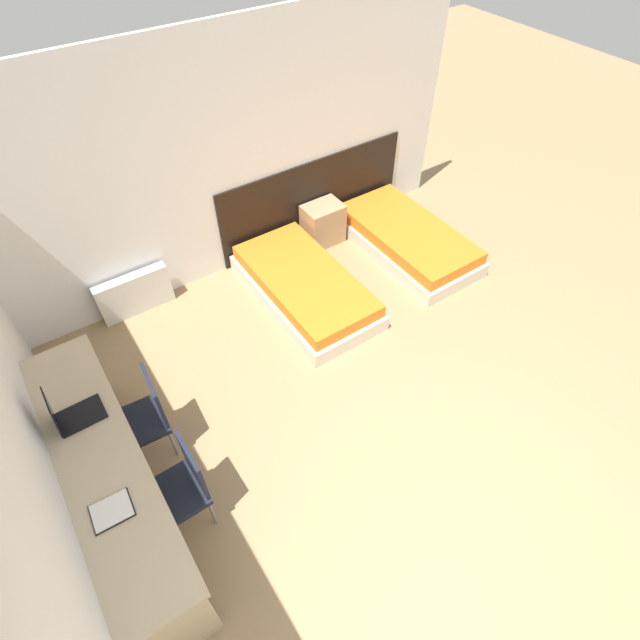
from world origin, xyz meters
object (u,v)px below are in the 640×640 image
object	(u,v)px
nightstand	(323,224)
laptop	(71,414)
bed_near_door	(407,239)
chair_near_notebook	(181,486)
chair_near_laptop	(145,415)
bed_near_window	(305,287)

from	to	relation	value
nightstand	laptop	world-z (taller)	laptop
bed_near_door	chair_near_notebook	bearing A→B (deg)	-156.56
nightstand	laptop	bearing A→B (deg)	-155.37
nightstand	chair_near_notebook	bearing A→B (deg)	-141.00
chair_near_laptop	bed_near_door	bearing A→B (deg)	17.05
bed_near_window	chair_near_laptop	bearing A→B (deg)	-158.42
laptop	chair_near_notebook	bearing A→B (deg)	-60.42
laptop	chair_near_laptop	bearing A→B (deg)	-7.57
bed_near_window	nightstand	xyz separation A→B (m)	(0.77, 0.76, 0.10)
bed_near_window	nightstand	bearing A→B (deg)	44.61
bed_near_door	nightstand	world-z (taller)	nightstand
chair_near_laptop	chair_near_notebook	bearing A→B (deg)	-85.88
nightstand	chair_near_notebook	xyz separation A→B (m)	(-2.89, -2.34, 0.22)
nightstand	laptop	xyz separation A→B (m)	(-3.36, -1.54, 0.57)
bed_near_window	bed_near_door	distance (m)	1.53
chair_near_notebook	laptop	distance (m)	0.99
chair_near_notebook	laptop	bearing A→B (deg)	119.57
bed_near_window	chair_near_laptop	xyz separation A→B (m)	(-2.12, -0.84, 0.32)
bed_near_window	bed_near_door	xyz separation A→B (m)	(1.53, 0.00, 0.00)
nightstand	bed_near_window	bearing A→B (deg)	-135.39
chair_near_laptop	nightstand	bearing A→B (deg)	33.01
bed_near_door	chair_near_laptop	bearing A→B (deg)	-167.06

